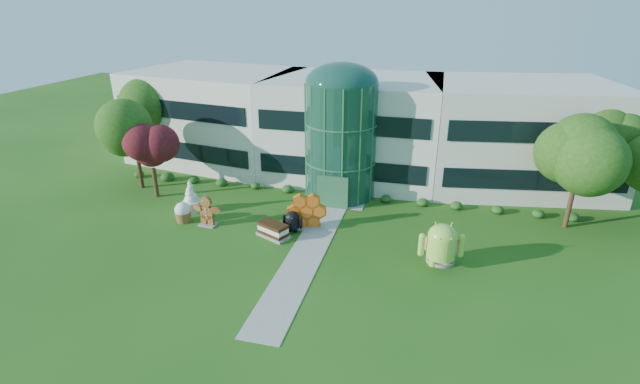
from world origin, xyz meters
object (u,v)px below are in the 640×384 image
(android_black, at_px, (292,220))
(gingerbread, at_px, (207,211))
(donut, at_px, (442,245))
(android_green, at_px, (442,242))

(android_black, xyz_separation_m, gingerbread, (-6.61, -0.60, 0.27))
(donut, distance_m, gingerbread, 17.42)
(android_green, bearing_deg, android_black, 156.81)
(android_green, relative_size, donut, 1.43)
(android_black, height_order, donut, donut)
(android_green, xyz_separation_m, gingerbread, (-17.34, 1.59, -0.51))
(gingerbread, bearing_deg, android_green, 0.81)
(android_green, height_order, gingerbread, android_green)
(android_green, bearing_deg, donut, 72.94)
(android_green, relative_size, gingerbread, 1.31)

